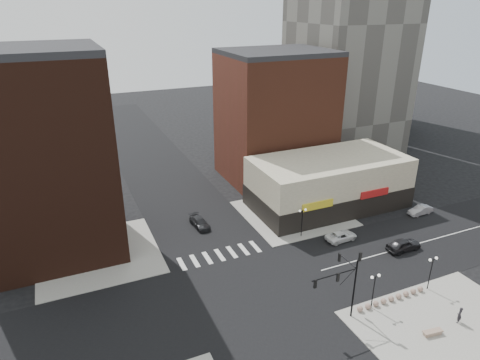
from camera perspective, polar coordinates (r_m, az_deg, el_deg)
ground at (r=50.11m, az=0.90°, el=-14.62°), size 240.00×240.00×0.00m
road_ew at (r=50.10m, az=0.90°, el=-14.61°), size 200.00×14.00×0.02m
road_ns at (r=50.10m, az=0.90°, el=-14.61°), size 14.00×200.00×0.02m
sidewalk_nw at (r=59.08m, az=-18.35°, el=-9.44°), size 15.00×15.00×0.12m
sidewalk_ne at (r=66.76m, az=7.08°, el=-4.42°), size 15.00×15.00×0.12m
sidewalk_se at (r=49.82m, az=26.29°, el=-17.62°), size 18.00×14.00×0.12m
building_nw at (r=57.52m, az=-24.77°, el=2.48°), size 16.00×15.00×25.00m
building_ne_midrise at (r=77.15m, az=4.73°, el=8.18°), size 18.00×15.00×22.00m
building_ne_row at (r=69.05m, az=11.66°, el=-0.80°), size 24.20×12.20×8.00m
traffic_signal at (r=44.97m, az=13.88°, el=-12.51°), size 5.59×3.09×7.77m
street_lamp_se_a at (r=47.91m, az=17.51°, el=-12.97°), size 1.22×0.32×4.16m
street_lamp_se_b at (r=52.93m, az=24.23°, el=-10.34°), size 1.22×0.32×4.16m
street_lamp_ne at (r=59.21m, az=8.31°, el=-4.73°), size 1.22×0.32×4.16m
bollard_row at (r=51.15m, az=19.50°, el=-14.68°), size 9.02×0.62×0.62m
white_suv at (r=60.71m, az=13.35°, el=-7.28°), size 4.63×2.33×1.26m
dark_sedan_east at (r=60.74m, az=20.98°, el=-8.05°), size 4.85×1.99×1.65m
silver_sedan at (r=71.44m, az=22.91°, el=-3.73°), size 4.13×1.62×1.34m
dark_sedan_north at (r=62.66m, az=-5.41°, el=-5.66°), size 2.26×4.68×1.31m
pedestrian at (r=50.60m, az=27.22°, el=-15.73°), size 0.79×0.70×1.82m
stone_bench at (r=48.42m, az=24.29°, el=-18.04°), size 2.10×0.89×0.48m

